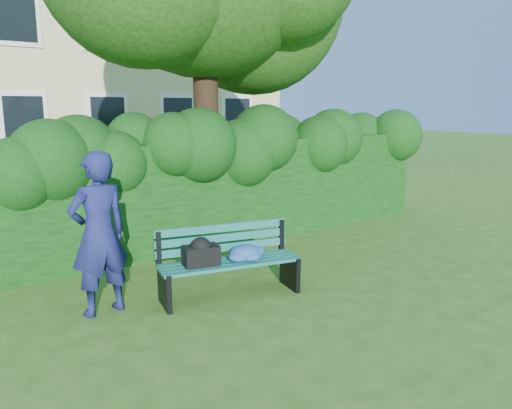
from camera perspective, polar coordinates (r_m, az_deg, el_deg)
ground at (r=7.21m, az=2.84°, el=-8.18°), size 80.00×80.00×0.00m
hedge at (r=8.75m, az=-6.19°, el=1.31°), size 10.00×1.00×1.80m
park_bench at (r=6.34m, az=-3.30°, el=-6.14°), size 1.86×0.94×0.89m
man_reading at (r=5.97m, az=-17.53°, el=-3.26°), size 0.74×0.53×1.90m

